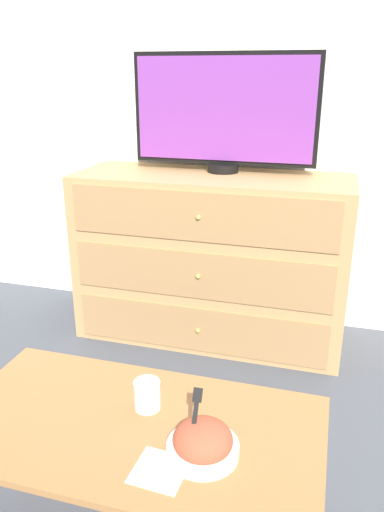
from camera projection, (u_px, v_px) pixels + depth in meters
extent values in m
plane|color=#474C56|center=(225.00, 310.00, 2.91)|extent=(12.00, 12.00, 0.00)
cube|color=white|center=(232.00, 73.00, 2.47)|extent=(12.00, 0.05, 2.60)
cube|color=tan|center=(211.00, 258.00, 2.52)|extent=(1.33, 0.48, 0.85)
cube|color=#A1794C|center=(198.00, 330.00, 2.40)|extent=(1.22, 0.01, 0.23)
sphere|color=tan|center=(198.00, 331.00, 2.39)|extent=(0.02, 0.02, 0.02)
cube|color=#A1794C|center=(198.00, 276.00, 2.30)|extent=(1.22, 0.01, 0.23)
sphere|color=tan|center=(198.00, 277.00, 2.29)|extent=(0.02, 0.02, 0.02)
cube|color=#A1794C|center=(199.00, 217.00, 2.20)|extent=(1.22, 0.01, 0.23)
sphere|color=tan|center=(198.00, 218.00, 2.20)|extent=(0.02, 0.02, 0.02)
cylinder|color=black|center=(223.00, 168.00, 2.44)|extent=(0.15, 0.15, 0.04)
cube|color=black|center=(225.00, 109.00, 2.35)|extent=(0.89, 0.04, 0.51)
cube|color=#7A3893|center=(224.00, 110.00, 2.33)|extent=(0.85, 0.01, 0.47)
cube|color=#9E6B3D|center=(134.00, 427.00, 1.38)|extent=(1.04, 0.55, 0.02)
cylinder|color=brown|center=(36.00, 404.00, 1.79)|extent=(0.04, 0.04, 0.37)
cylinder|color=brown|center=(311.00, 458.00, 1.54)|extent=(0.04, 0.04, 0.37)
cylinder|color=silver|center=(203.00, 449.00, 1.27)|extent=(0.19, 0.19, 0.03)
ellipsoid|color=#AD4C33|center=(203.00, 440.00, 1.26)|extent=(0.15, 0.15, 0.09)
cube|color=black|center=(194.00, 425.00, 1.25)|extent=(0.01, 0.08, 0.12)
cube|color=black|center=(198.00, 395.00, 1.26)|extent=(0.02, 0.02, 0.03)
cylinder|color=beige|center=(147.00, 400.00, 1.44)|extent=(0.07, 0.07, 0.05)
cylinder|color=white|center=(147.00, 395.00, 1.43)|extent=(0.08, 0.08, 0.09)
cube|color=white|center=(160.00, 470.00, 1.22)|extent=(0.13, 0.13, 0.00)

